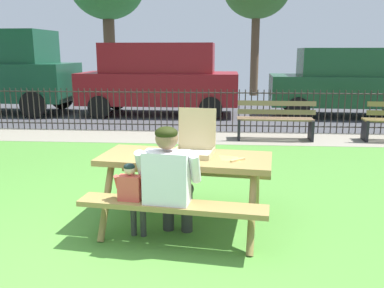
{
  "coord_description": "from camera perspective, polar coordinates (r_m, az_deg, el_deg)",
  "views": [
    {
      "loc": [
        1.19,
        -2.9,
        1.85
      ],
      "look_at": [
        0.81,
        1.97,
        0.75
      ],
      "focal_mm": 38.56,
      "sensor_mm": 36.0,
      "label": 1
    }
  ],
  "objects": [
    {
      "name": "pizza_box_open",
      "position": [
        4.46,
        0.36,
        0.14
      ],
      "size": [
        0.48,
        0.5,
        0.47
      ],
      "color": "tan",
      "rests_on": "picnic_table_foreground"
    },
    {
      "name": "street_asphalt",
      "position": [
        13.0,
        -0.9,
        4.49
      ],
      "size": [
        28.0,
        6.49,
        0.01
      ],
      "primitive_type": "cube",
      "color": "#424247"
    },
    {
      "name": "picnic_table_foreground",
      "position": [
        4.41,
        -0.92,
        -3.83
      ],
      "size": [
        1.97,
        1.69,
        0.79
      ],
      "color": "olive",
      "rests_on": "ground"
    },
    {
      "name": "child_at_table",
      "position": [
        4.06,
        -8.23,
        -6.83
      ],
      "size": [
        0.32,
        0.32,
        0.83
      ],
      "color": "#373737",
      "rests_on": "ground"
    },
    {
      "name": "park_bench_center",
      "position": [
        8.91,
        11.43,
        3.19
      ],
      "size": [
        1.61,
        0.48,
        0.85
      ],
      "color": "brown",
      "rests_on": "ground"
    },
    {
      "name": "cobblestone_walkway",
      "position": [
        9.13,
        -3.17,
        0.97
      ],
      "size": [
        28.0,
        1.4,
        0.01
      ],
      "primitive_type": "cube",
      "color": "gray"
    },
    {
      "name": "iron_fence_streetside",
      "position": [
        9.73,
        -2.67,
        4.75
      ],
      "size": [
        22.93,
        0.03,
        0.99
      ],
      "color": "#2D2823",
      "rests_on": "ground"
    },
    {
      "name": "parked_car_center",
      "position": [
        12.32,
        -4.54,
        9.16
      ],
      "size": [
        4.62,
        1.99,
        2.08
      ],
      "color": "maroon",
      "rests_on": "ground"
    },
    {
      "name": "parked_car_right",
      "position": [
        12.68,
        20.76,
        8.08
      ],
      "size": [
        4.48,
        2.08,
        1.94
      ],
      "color": "#194728",
      "rests_on": "ground"
    },
    {
      "name": "pizza_slice_on_table",
      "position": [
        4.26,
        5.41,
        -1.98
      ],
      "size": [
        0.3,
        0.31,
        0.02
      ],
      "color": "#E6D053",
      "rests_on": "picnic_table_foreground"
    },
    {
      "name": "ground",
      "position": [
        4.78,
        -10.55,
        -10.48
      ],
      "size": [
        28.0,
        10.66,
        0.02
      ],
      "primitive_type": "cube",
      "color": "#4C8835"
    },
    {
      "name": "adult_at_table",
      "position": [
        3.94,
        -3.15,
        -4.99
      ],
      "size": [
        0.63,
        0.62,
        1.19
      ],
      "color": "#2F2F2F",
      "rests_on": "ground"
    }
  ]
}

